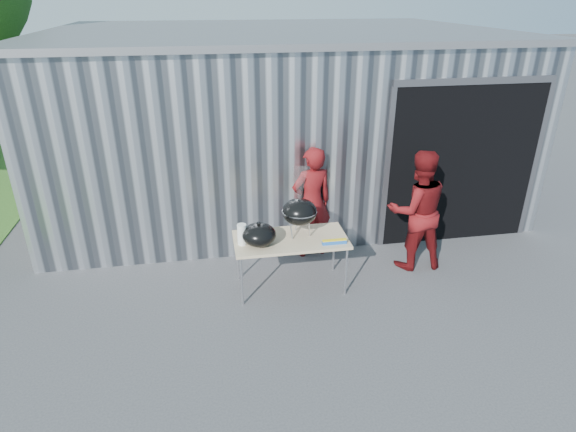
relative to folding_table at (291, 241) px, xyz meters
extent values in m
plane|color=#3E3E40|center=(-0.41, -0.73, -0.71)|extent=(80.00, 80.00, 0.00)
cube|color=silver|center=(0.39, 3.97, 0.79)|extent=(8.00, 6.00, 3.00)
cube|color=slate|center=(0.39, 3.97, 2.34)|extent=(8.20, 6.20, 0.10)
cube|color=black|center=(2.89, 1.54, 0.54)|extent=(2.40, 1.20, 2.50)
cube|color=#4C4C51|center=(2.89, 0.97, 1.84)|extent=(2.52, 0.08, 0.10)
cube|color=tan|center=(0.00, 0.00, 0.02)|extent=(1.50, 0.75, 0.04)
cylinder|color=silver|center=(-0.69, -0.32, -0.35)|extent=(0.03, 0.03, 0.71)
cylinder|color=silver|center=(0.69, -0.32, -0.35)|extent=(0.03, 0.03, 0.71)
cylinder|color=silver|center=(-0.69, 0.31, -0.35)|extent=(0.03, 0.03, 0.71)
cylinder|color=silver|center=(0.69, 0.31, -0.35)|extent=(0.03, 0.03, 0.71)
ellipsoid|color=black|center=(0.13, 0.07, 0.38)|extent=(0.46, 0.46, 0.34)
cylinder|color=silver|center=(0.13, 0.07, 0.40)|extent=(0.47, 0.47, 0.02)
cylinder|color=silver|center=(0.13, 0.07, 0.41)|extent=(0.44, 0.44, 0.01)
cylinder|color=silver|center=(0.13, 0.21, 0.16)|extent=(0.02, 0.02, 0.24)
cylinder|color=silver|center=(0.01, 0.00, 0.16)|extent=(0.02, 0.02, 0.24)
cylinder|color=silver|center=(0.25, 0.00, 0.16)|extent=(0.02, 0.02, 0.24)
cylinder|color=#CF6D4A|center=(-0.01, 0.07, 0.42)|extent=(0.02, 0.14, 0.02)
cylinder|color=#CF6D4A|center=(0.03, 0.07, 0.42)|extent=(0.02, 0.14, 0.02)
cylinder|color=#CF6D4A|center=(0.07, 0.07, 0.42)|extent=(0.02, 0.14, 0.02)
cylinder|color=#CF6D4A|center=(0.11, 0.07, 0.42)|extent=(0.02, 0.14, 0.02)
cylinder|color=#CF6D4A|center=(0.15, 0.07, 0.42)|extent=(0.02, 0.14, 0.02)
cylinder|color=#CF6D4A|center=(0.19, 0.07, 0.42)|extent=(0.02, 0.14, 0.02)
cylinder|color=#CF6D4A|center=(0.23, 0.07, 0.42)|extent=(0.02, 0.14, 0.02)
cylinder|color=#CF6D4A|center=(0.27, 0.07, 0.42)|extent=(0.02, 0.14, 0.02)
cone|color=silver|center=(0.13, 0.07, 0.71)|extent=(0.20, 0.20, 0.55)
ellipsoid|color=black|center=(-0.43, -0.10, 0.18)|extent=(0.44, 0.44, 0.29)
cylinder|color=black|center=(-0.43, -0.10, 0.34)|extent=(0.05, 0.05, 0.03)
cylinder|color=white|center=(-0.64, -0.05, 0.18)|extent=(0.12, 0.12, 0.28)
cube|color=white|center=(-0.55, 0.17, 0.09)|extent=(0.20, 0.15, 0.10)
cube|color=#1B56B1|center=(0.53, -0.25, 0.07)|extent=(0.32, 0.05, 0.05)
cube|color=yellow|center=(0.53, -0.25, 0.10)|extent=(0.32, 0.05, 0.01)
imported|color=#5E0E10|center=(0.48, 0.87, 0.15)|extent=(0.69, 0.52, 1.72)
imported|color=#5E0E10|center=(1.88, 0.27, 0.18)|extent=(0.89, 0.70, 1.78)
camera|label=1|loc=(-1.01, -5.55, 3.00)|focal=30.00mm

